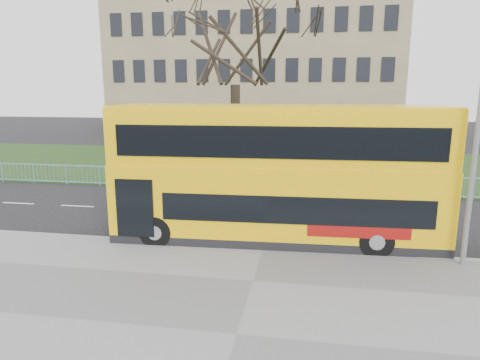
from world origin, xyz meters
name	(u,v)px	position (x,y,z in m)	size (l,w,h in m)	color
ground	(268,235)	(0.00, 0.00, 0.00)	(120.00, 120.00, 0.00)	black
pavement	(237,337)	(0.00, -6.75, 0.06)	(80.00, 10.50, 0.12)	slate
kerb	(264,248)	(0.00, -1.55, 0.07)	(80.00, 0.20, 0.14)	gray
grass_verge	(289,166)	(0.00, 14.30, 0.04)	(80.00, 15.40, 0.08)	#1E3312
guard_railing	(281,182)	(0.00, 6.60, 0.55)	(40.00, 0.12, 1.10)	#7FB7E2
bare_tree	(235,66)	(-3.00, 10.00, 6.51)	(9.01, 9.01, 12.87)	black
civic_building	(256,73)	(-5.00, 35.00, 7.00)	(30.00, 15.00, 14.00)	#857354
yellow_bus	(277,171)	(0.30, -0.51, 2.49)	(11.19, 3.08, 4.65)	yellow
street_lamp	(475,121)	(5.90, -2.02, 4.37)	(1.64, 0.21, 7.75)	gray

